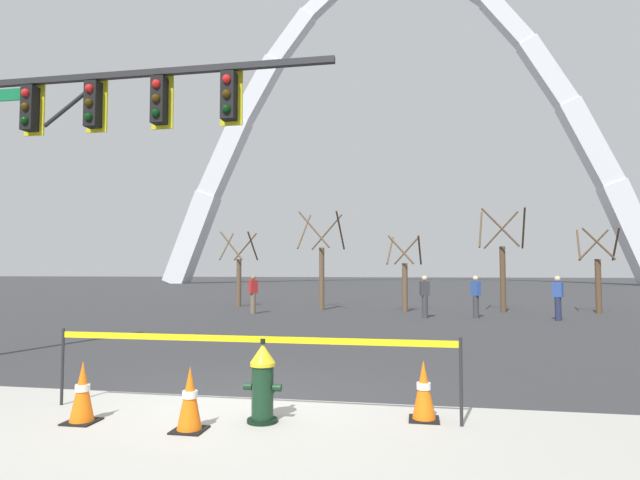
% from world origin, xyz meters
% --- Properties ---
extents(ground_plane, '(240.00, 240.00, 0.00)m').
position_xyz_m(ground_plane, '(0.00, 0.00, 0.00)').
color(ground_plane, '#333335').
extents(fire_hydrant, '(0.46, 0.48, 0.99)m').
position_xyz_m(fire_hydrant, '(0.51, -0.77, 0.47)').
color(fire_hydrant, black).
rests_on(fire_hydrant, ground).
extents(caution_tape_barrier, '(5.23, 0.07, 1.03)m').
position_xyz_m(caution_tape_barrier, '(0.23, -0.51, 0.70)').
color(caution_tape_barrier, '#232326').
rests_on(caution_tape_barrier, ground).
extents(traffic_cone_by_hydrant, '(0.36, 0.36, 0.73)m').
position_xyz_m(traffic_cone_by_hydrant, '(-0.20, -1.25, 0.36)').
color(traffic_cone_by_hydrant, black).
rests_on(traffic_cone_by_hydrant, ground).
extents(traffic_cone_mid_sidewalk, '(0.36, 0.36, 0.73)m').
position_xyz_m(traffic_cone_mid_sidewalk, '(-1.59, -1.18, 0.36)').
color(traffic_cone_mid_sidewalk, black).
rests_on(traffic_cone_mid_sidewalk, ground).
extents(traffic_cone_curb_edge, '(0.36, 0.36, 0.73)m').
position_xyz_m(traffic_cone_curb_edge, '(2.40, -0.35, 0.36)').
color(traffic_cone_curb_edge, black).
rests_on(traffic_cone_curb_edge, ground).
extents(traffic_signal_gantry, '(7.82, 0.44, 6.00)m').
position_xyz_m(traffic_signal_gantry, '(-4.29, 2.27, 4.40)').
color(traffic_signal_gantry, '#232326').
rests_on(traffic_signal_gantry, ground).
extents(monument_arch, '(61.18, 2.77, 42.26)m').
position_xyz_m(monument_arch, '(-0.00, 58.84, 18.85)').
color(monument_arch, silver).
rests_on(monument_arch, ground).
extents(tree_far_left, '(1.71, 1.72, 3.69)m').
position_xyz_m(tree_far_left, '(-6.32, 18.05, 1.64)').
color(tree_far_left, brown).
rests_on(tree_far_left, ground).
extents(tree_left_mid, '(2.04, 2.05, 4.43)m').
position_xyz_m(tree_left_mid, '(-1.91, 16.73, 1.97)').
color(tree_left_mid, brown).
rests_on(tree_left_mid, ground).
extents(tree_center_left, '(1.54, 1.55, 3.30)m').
position_xyz_m(tree_center_left, '(1.84, 16.36, 1.46)').
color(tree_center_left, brown).
rests_on(tree_center_left, ground).
extents(tree_center_right, '(2.03, 2.04, 4.41)m').
position_xyz_m(tree_center_right, '(5.97, 16.63, 1.96)').
color(tree_center_right, brown).
rests_on(tree_center_right, ground).
extents(tree_right_mid, '(1.65, 1.66, 3.55)m').
position_xyz_m(tree_right_mid, '(9.79, 16.78, 1.58)').
color(tree_right_mid, brown).
rests_on(tree_right_mid, ground).
extents(pedestrian_walking_left, '(0.37, 0.39, 1.59)m').
position_xyz_m(pedestrian_walking_left, '(-4.33, 14.11, 0.82)').
color(pedestrian_walking_left, brown).
rests_on(pedestrian_walking_left, ground).
extents(pedestrian_standing_center, '(0.38, 0.27, 1.59)m').
position_xyz_m(pedestrian_standing_center, '(2.64, 13.44, 0.82)').
color(pedestrian_standing_center, '#38383D').
rests_on(pedestrian_standing_center, ground).
extents(pedestrian_walking_right, '(0.37, 0.39, 1.59)m').
position_xyz_m(pedestrian_walking_right, '(4.54, 13.82, 0.82)').
color(pedestrian_walking_right, '#38383D').
rests_on(pedestrian_walking_right, ground).
extents(pedestrian_near_trees, '(0.39, 0.36, 1.59)m').
position_xyz_m(pedestrian_near_trees, '(7.30, 13.16, 0.82)').
color(pedestrian_near_trees, '#232847').
rests_on(pedestrian_near_trees, ground).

